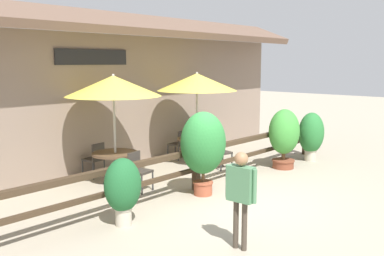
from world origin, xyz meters
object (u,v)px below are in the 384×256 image
Objects in this scene: potted_plant_entrance_palm at (311,134)px; pedestrian at (241,187)px; chair_middle_wallside at (179,143)px; patio_umbrella_middle at (197,82)px; chair_near_wallside at (95,158)px; potted_plant_corner_fern at (201,133)px; potted_plant_broad_leaf at (203,145)px; dining_table_middle at (197,143)px; dining_table_near at (115,159)px; chair_near_streetside at (138,169)px; potted_plant_small_flowering at (123,187)px; patio_umbrella_near at (113,86)px; potted_plant_tall_tropical at (284,135)px; chair_middle_streetside at (221,150)px.

potted_plant_entrance_palm is 0.93× the size of pedestrian.
patio_umbrella_middle is at bearing 74.62° from chair_middle_wallside.
potted_plant_corner_fern is (3.91, -0.09, 0.15)m from chair_near_wallside.
dining_table_middle is at bearing 44.68° from potted_plant_broad_leaf.
potted_plant_entrance_palm reaches higher than potted_plant_corner_fern.
dining_table_near is 0.60× the size of potted_plant_broad_leaf.
chair_middle_wallside is at bearing -176.55° from potted_plant_corner_fern.
chair_near_wallside is at bearing 89.78° from dining_table_near.
potted_plant_small_flowering reaches higher than chair_near_streetside.
patio_umbrella_middle reaches higher than chair_near_wallside.
chair_middle_wallside is at bearing 130.22° from potted_plant_entrance_palm.
patio_umbrella_middle reaches higher than potted_plant_small_flowering.
patio_umbrella_middle is 1.72m from dining_table_middle.
pedestrian is at bearing -102.31° from patio_umbrella_near.
potted_plant_entrance_palm is (1.33, -0.12, -0.13)m from potted_plant_tall_tropical.
patio_umbrella_middle reaches higher than potted_plant_corner_fern.
chair_middle_wallside is at bearing 101.76° from chair_middle_streetside.
patio_umbrella_near is 1.42× the size of potted_plant_broad_leaf.
chair_near_wallside reaches higher than dining_table_middle.
chair_near_streetside reaches higher than dining_table_near.
dining_table_middle is 0.71× the size of pedestrian.
chair_near_streetside is at bearing 18.43° from chair_middle_wallside.
potted_plant_corner_fern reaches higher than chair_near_wallside.
pedestrian is (-1.69, -2.23, -0.13)m from potted_plant_broad_leaf.
potted_plant_broad_leaf is at bearing -70.56° from dining_table_near.
chair_near_streetside is 2.09m from potted_plant_small_flowering.
dining_table_middle is (2.77, -0.11, 0.00)m from dining_table_near.
dining_table_middle is 0.60× the size of potted_plant_broad_leaf.
chair_near_wallside and chair_middle_streetside have the same top height.
pedestrian reaches higher than chair_middle_streetside.
patio_umbrella_middle is (2.77, -0.95, 1.83)m from chair_near_wallside.
potted_plant_broad_leaf is (0.75, -2.11, -1.21)m from patio_umbrella_near.
chair_near_wallside is at bearing 161.01° from dining_table_middle.
pedestrian is (-0.94, -3.50, 0.49)m from chair_near_streetside.
chair_near_wallside is 0.80× the size of dining_table_middle.
potted_plant_tall_tropical is 5.43m from pedestrian.
dining_table_middle is 0.68× the size of potted_plant_tall_tropical.
chair_near_wallside is 5.04m from potted_plant_tall_tropical.
chair_middle_wallside is 3.55m from potted_plant_broad_leaf.
patio_umbrella_near is 3.17m from potted_plant_small_flowering.
potted_plant_small_flowering is at bearing -151.34° from potted_plant_corner_fern.
potted_plant_tall_tropical reaches higher than pedestrian.
patio_umbrella_middle is at bearing -2.28° from patio_umbrella_near.
dining_table_near is 1.25× the size of chair_near_wallside.
chair_middle_streetside is at bearing 29.75° from potted_plant_broad_leaf.
chair_near_streetside is at bearing 81.46° from chair_near_wallside.
potted_plant_small_flowering is 6.23m from potted_plant_corner_fern.
patio_umbrella_near and patio_umbrella_middle have the same top height.
potted_plant_small_flowering reaches higher than potted_plant_corner_fern.
pedestrian is at bearing -161.94° from potted_plant_entrance_palm.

